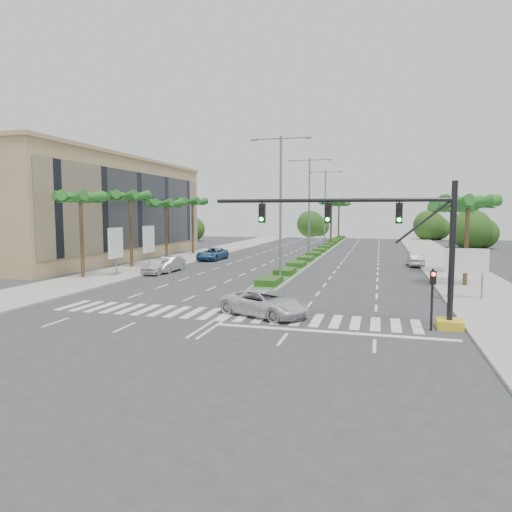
{
  "coord_description": "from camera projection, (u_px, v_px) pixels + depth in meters",
  "views": [
    {
      "loc": [
        8.1,
        -23.64,
        5.67
      ],
      "look_at": [
        0.73,
        3.48,
        3.0
      ],
      "focal_mm": 32.0,
      "sensor_mm": 36.0,
      "label": 1
    }
  ],
  "objects": [
    {
      "name": "car_parked_c",
      "position": [
        212.0,
        254.0,
        54.81
      ],
      "size": [
        2.66,
        5.48,
        1.5
      ],
      "primitive_type": "imported",
      "rotation": [
        0.0,
        0.0,
        -0.03
      ],
      "color": "#2D5989",
      "rests_on": "ground"
    },
    {
      "name": "ground",
      "position": [
        227.0,
        315.0,
        25.36
      ],
      "size": [
        160.0,
        160.0,
        0.0
      ],
      "primitive_type": "plane",
      "color": "#333335",
      "rests_on": "ground"
    },
    {
      "name": "palm_left_far",
      "position": [
        166.0,
        206.0,
        54.04
      ],
      "size": [
        4.57,
        4.68,
        7.35
      ],
      "color": "brown",
      "rests_on": "ground"
    },
    {
      "name": "palm_left_mid",
      "position": [
        130.0,
        199.0,
        46.3
      ],
      "size": [
        4.57,
        4.68,
        7.95
      ],
      "color": "brown",
      "rests_on": "ground"
    },
    {
      "name": "palm_left_end",
      "position": [
        192.0,
        204.0,
        61.69
      ],
      "size": [
        4.57,
        4.68,
        7.75
      ],
      "color": "brown",
      "rests_on": "ground"
    },
    {
      "name": "billboard_near",
      "position": [
        116.0,
        243.0,
        40.4
      ],
      "size": [
        0.18,
        2.1,
        4.35
      ],
      "color": "slate",
      "rests_on": "ground"
    },
    {
      "name": "median_grass",
      "position": [
        324.0,
        249.0,
        68.57
      ],
      "size": [
        1.8,
        75.0,
        0.04
      ],
      "primitive_type": "cube",
      "color": "#245B1F",
      "rests_on": "median"
    },
    {
      "name": "direction_sign",
      "position": [
        466.0,
        263.0,
        29.28
      ],
      "size": [
        2.7,
        0.11,
        3.4
      ],
      "color": "slate",
      "rests_on": "ground"
    },
    {
      "name": "palm_median_b",
      "position": [
        339.0,
        205.0,
        91.93
      ],
      "size": [
        4.57,
        4.68,
        8.05
      ],
      "color": "brown",
      "rests_on": "ground"
    },
    {
      "name": "footpath_left",
      "position": [
        153.0,
        265.0,
        48.54
      ],
      "size": [
        6.0,
        120.0,
        0.15
      ],
      "primitive_type": "cube",
      "color": "gray",
      "rests_on": "ground"
    },
    {
      "name": "streetlight_far",
      "position": [
        325.0,
        205.0,
        68.91
      ],
      "size": [
        5.1,
        0.25,
        12.0
      ],
      "color": "slate",
      "rests_on": "ground"
    },
    {
      "name": "signal_gantry",
      "position": [
        404.0,
        257.0,
        22.61
      ],
      "size": [
        12.6,
        1.2,
        7.2
      ],
      "color": "gold",
      "rests_on": "ground"
    },
    {
      "name": "car_parked_b",
      "position": [
        169.0,
        264.0,
        43.88
      ],
      "size": [
        1.66,
        4.39,
        1.43
      ],
      "primitive_type": "imported",
      "rotation": [
        0.0,
        0.0,
        -0.03
      ],
      "color": "#A1A2A6",
      "rests_on": "ground"
    },
    {
      "name": "footpath_right",
      "position": [
        461.0,
        276.0,
        40.6
      ],
      "size": [
        6.0,
        120.0,
        0.15
      ],
      "primitive_type": "cube",
      "color": "gray",
      "rests_on": "ground"
    },
    {
      "name": "palm_left_near",
      "position": [
        80.0,
        201.0,
        38.65
      ],
      "size": [
        4.57,
        4.68,
        7.55
      ],
      "color": "brown",
      "rests_on": "ground"
    },
    {
      "name": "building",
      "position": [
        96.0,
        210.0,
        56.57
      ],
      "size": [
        12.0,
        36.0,
        12.0
      ],
      "primitive_type": "cube",
      "color": "tan",
      "rests_on": "ground"
    },
    {
      "name": "palm_right_far",
      "position": [
        452.0,
        210.0,
        42.15
      ],
      "size": [
        4.57,
        4.68,
        6.75
      ],
      "color": "brown",
      "rests_on": "ground"
    },
    {
      "name": "palm_median_a",
      "position": [
        331.0,
        204.0,
        77.52
      ],
      "size": [
        4.57,
        4.68,
        8.05
      ],
      "color": "brown",
      "rests_on": "ground"
    },
    {
      "name": "car_crossing",
      "position": [
        264.0,
        303.0,
        25.12
      ],
      "size": [
        5.69,
        4.33,
        1.44
      ],
      "primitive_type": "imported",
      "rotation": [
        0.0,
        0.0,
        1.14
      ],
      "color": "silver",
      "rests_on": "ground"
    },
    {
      "name": "palm_right_near",
      "position": [
        468.0,
        206.0,
        34.44
      ],
      "size": [
        4.57,
        4.68,
        7.05
      ],
      "color": "brown",
      "rests_on": "ground"
    },
    {
      "name": "streetlight_near",
      "position": [
        281.0,
        199.0,
        38.17
      ],
      "size": [
        5.1,
        0.25,
        12.0
      ],
      "color": "slate",
      "rests_on": "ground"
    },
    {
      "name": "car_right",
      "position": [
        415.0,
        260.0,
        48.3
      ],
      "size": [
        1.67,
        4.12,
        1.33
      ],
      "primitive_type": "imported",
      "rotation": [
        0.0,
        0.0,
        3.21
      ],
      "color": "#9D9DA1",
      "rests_on": "ground"
    },
    {
      "name": "billboard_far",
      "position": [
        149.0,
        240.0,
        46.16
      ],
      "size": [
        0.18,
        2.1,
        4.35
      ],
      "color": "slate",
      "rests_on": "ground"
    },
    {
      "name": "car_parked_a",
      "position": [
        158.0,
        266.0,
        42.44
      ],
      "size": [
        1.74,
        4.28,
        1.45
      ],
      "primitive_type": "imported",
      "rotation": [
        0.0,
        0.0,
        -0.0
      ],
      "color": "silver",
      "rests_on": "ground"
    },
    {
      "name": "streetlight_mid",
      "position": [
        309.0,
        203.0,
        53.54
      ],
      "size": [
        5.1,
        0.25,
        12.0
      ],
      "color": "slate",
      "rests_on": "ground"
    },
    {
      "name": "car_parked_d",
      "position": [
        213.0,
        254.0,
        56.36
      ],
      "size": [
        2.29,
        4.6,
        1.28
      ],
      "primitive_type": "imported",
      "rotation": [
        0.0,
        0.0,
        0.11
      ],
      "color": "silver",
      "rests_on": "ground"
    },
    {
      "name": "pedestrian_signal",
      "position": [
        433.0,
        289.0,
        21.75
      ],
      "size": [
        0.28,
        0.36,
        3.0
      ],
      "color": "black",
      "rests_on": "ground"
    },
    {
      "name": "median",
      "position": [
        324.0,
        250.0,
        68.58
      ],
      "size": [
        2.2,
        75.0,
        0.2
      ],
      "primitive_type": "cube",
      "color": "gray",
      "rests_on": "ground"
    }
  ]
}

